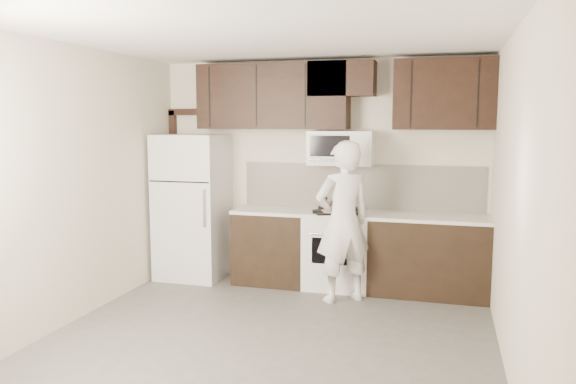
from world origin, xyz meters
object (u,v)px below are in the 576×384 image
at_px(person, 343,222).
at_px(stove, 338,249).
at_px(microwave, 341,148).
at_px(refrigerator, 193,207).

bearing_deg(person, stove, -110.83).
distance_m(stove, person, 0.67).
xyz_separation_m(microwave, person, (0.14, -0.61, -0.77)).
relative_size(refrigerator, person, 1.02).
height_order(microwave, refrigerator, microwave).
bearing_deg(stove, person, -74.11).
bearing_deg(microwave, refrigerator, -174.85).
relative_size(stove, refrigerator, 0.52).
xyz_separation_m(stove, microwave, (-0.00, 0.12, 1.19)).
bearing_deg(stove, microwave, 90.10).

